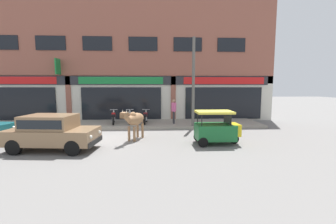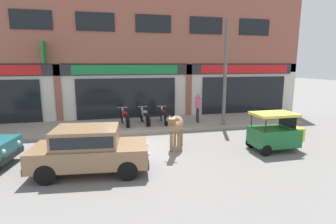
{
  "view_description": "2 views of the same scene",
  "coord_description": "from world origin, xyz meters",
  "px_view_note": "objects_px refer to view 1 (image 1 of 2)",
  "views": [
    {
      "loc": [
        2.45,
        -11.22,
        2.61
      ],
      "look_at": [
        3.17,
        1.0,
        1.22
      ],
      "focal_mm": 24.0,
      "sensor_mm": 36.0,
      "label": 1
    },
    {
      "loc": [
        -1.15,
        -10.09,
        3.39
      ],
      "look_at": [
        1.44,
        1.0,
        1.29
      ],
      "focal_mm": 28.0,
      "sensor_mm": 36.0,
      "label": 2
    }
  ],
  "objects_px": {
    "car_0": "(52,131)",
    "motorcycle_0": "(114,118)",
    "motorcycle_2": "(145,118)",
    "auto_rickshaw": "(216,130)",
    "motorcycle_1": "(130,117)",
    "pedestrian": "(174,109)",
    "cow": "(135,120)",
    "utility_pole": "(193,82)"
  },
  "relations": [
    {
      "from": "car_0",
      "to": "motorcycle_0",
      "type": "relative_size",
      "value": 2.06
    },
    {
      "from": "auto_rickshaw",
      "to": "motorcycle_1",
      "type": "xyz_separation_m",
      "value": [
        -4.45,
        5.02,
        -0.1
      ]
    },
    {
      "from": "cow",
      "to": "car_0",
      "type": "relative_size",
      "value": 0.54
    },
    {
      "from": "motorcycle_1",
      "to": "utility_pole",
      "type": "height_order",
      "value": "utility_pole"
    },
    {
      "from": "car_0",
      "to": "auto_rickshaw",
      "type": "relative_size",
      "value": 1.87
    },
    {
      "from": "motorcycle_1",
      "to": "motorcycle_0",
      "type": "bearing_deg",
      "value": -177.34
    },
    {
      "from": "auto_rickshaw",
      "to": "cow",
      "type": "bearing_deg",
      "value": 164.67
    },
    {
      "from": "motorcycle_0",
      "to": "motorcycle_1",
      "type": "relative_size",
      "value": 1.0
    },
    {
      "from": "motorcycle_0",
      "to": "auto_rickshaw",
      "type": "bearing_deg",
      "value": -42.01
    },
    {
      "from": "car_0",
      "to": "utility_pole",
      "type": "distance_m",
      "value": 8.19
    },
    {
      "from": "utility_pole",
      "to": "motorcycle_1",
      "type": "bearing_deg",
      "value": 163.56
    },
    {
      "from": "auto_rickshaw",
      "to": "utility_pole",
      "type": "height_order",
      "value": "utility_pole"
    },
    {
      "from": "utility_pole",
      "to": "cow",
      "type": "bearing_deg",
      "value": -140.05
    },
    {
      "from": "auto_rickshaw",
      "to": "motorcycle_1",
      "type": "relative_size",
      "value": 1.1
    },
    {
      "from": "car_0",
      "to": "auto_rickshaw",
      "type": "distance_m",
      "value": 7.04
    },
    {
      "from": "car_0",
      "to": "motorcycle_2",
      "type": "xyz_separation_m",
      "value": [
        3.58,
        5.53,
        -0.25
      ]
    },
    {
      "from": "motorcycle_2",
      "to": "pedestrian",
      "type": "xyz_separation_m",
      "value": [
        1.88,
        -0.19,
        0.6
      ]
    },
    {
      "from": "cow",
      "to": "auto_rickshaw",
      "type": "height_order",
      "value": "cow"
    },
    {
      "from": "utility_pole",
      "to": "auto_rickshaw",
      "type": "bearing_deg",
      "value": -83.66
    },
    {
      "from": "cow",
      "to": "motorcycle_1",
      "type": "distance_m",
      "value": 4.07
    },
    {
      "from": "car_0",
      "to": "motorcycle_0",
      "type": "bearing_deg",
      "value": 75.0
    },
    {
      "from": "pedestrian",
      "to": "utility_pole",
      "type": "height_order",
      "value": "utility_pole"
    },
    {
      "from": "motorcycle_0",
      "to": "motorcycle_2",
      "type": "xyz_separation_m",
      "value": [
        2.09,
        -0.03,
        0.0
      ]
    },
    {
      "from": "pedestrian",
      "to": "motorcycle_2",
      "type": "bearing_deg",
      "value": 174.34
    },
    {
      "from": "motorcycle_1",
      "to": "pedestrian",
      "type": "bearing_deg",
      "value": -5.17
    },
    {
      "from": "auto_rickshaw",
      "to": "motorcycle_0",
      "type": "bearing_deg",
      "value": 137.99
    },
    {
      "from": "motorcycle_0",
      "to": "motorcycle_2",
      "type": "relative_size",
      "value": 1.0
    },
    {
      "from": "cow",
      "to": "auto_rickshaw",
      "type": "bearing_deg",
      "value": -15.33
    },
    {
      "from": "motorcycle_0",
      "to": "motorcycle_2",
      "type": "height_order",
      "value": "same"
    },
    {
      "from": "car_0",
      "to": "pedestrian",
      "type": "bearing_deg",
      "value": 44.37
    },
    {
      "from": "car_0",
      "to": "motorcycle_0",
      "type": "xyz_separation_m",
      "value": [
        1.49,
        5.56,
        -0.25
      ]
    },
    {
      "from": "auto_rickshaw",
      "to": "motorcycle_2",
      "type": "relative_size",
      "value": 1.1
    },
    {
      "from": "cow",
      "to": "motorcycle_2",
      "type": "distance_m",
      "value": 3.95
    },
    {
      "from": "cow",
      "to": "motorcycle_1",
      "type": "xyz_separation_m",
      "value": [
        -0.68,
        3.99,
        -0.44
      ]
    },
    {
      "from": "auto_rickshaw",
      "to": "motorcycle_0",
      "type": "distance_m",
      "value": 7.43
    },
    {
      "from": "car_0",
      "to": "motorcycle_1",
      "type": "relative_size",
      "value": 2.06
    },
    {
      "from": "motorcycle_0",
      "to": "pedestrian",
      "type": "bearing_deg",
      "value": -3.08
    },
    {
      "from": "motorcycle_0",
      "to": "motorcycle_1",
      "type": "bearing_deg",
      "value": 2.66
    },
    {
      "from": "cow",
      "to": "pedestrian",
      "type": "distance_m",
      "value": 4.34
    },
    {
      "from": "motorcycle_1",
      "to": "pedestrian",
      "type": "xyz_separation_m",
      "value": [
        2.91,
        -0.26,
        0.6
      ]
    },
    {
      "from": "motorcycle_2",
      "to": "utility_pole",
      "type": "relative_size",
      "value": 0.34
    },
    {
      "from": "auto_rickshaw",
      "to": "motorcycle_0",
      "type": "xyz_separation_m",
      "value": [
        -5.52,
        4.97,
        -0.1
      ]
    }
  ]
}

